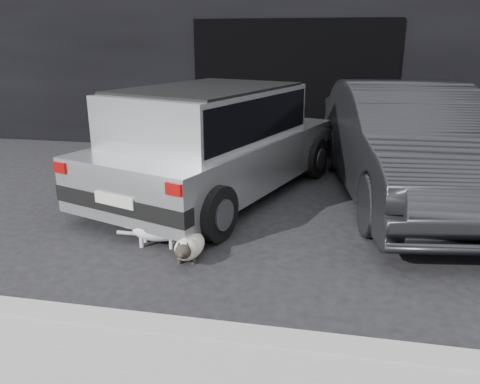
% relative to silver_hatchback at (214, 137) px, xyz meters
% --- Properties ---
extents(ground, '(80.00, 80.00, 0.00)m').
position_rel_silver_hatchback_xyz_m(ground, '(-0.15, -0.94, -0.87)').
color(ground, black).
rests_on(ground, ground).
extents(building_facade, '(34.00, 4.00, 5.00)m').
position_rel_silver_hatchback_xyz_m(building_facade, '(0.85, 5.06, 1.63)').
color(building_facade, black).
rests_on(building_facade, ground).
extents(garage_opening, '(4.00, 0.10, 2.60)m').
position_rel_silver_hatchback_xyz_m(garage_opening, '(0.85, 3.05, 0.43)').
color(garage_opening, black).
rests_on(garage_opening, ground).
extents(curb, '(18.00, 0.25, 0.12)m').
position_rel_silver_hatchback_xyz_m(curb, '(0.85, -3.54, -0.81)').
color(curb, '#989993').
rests_on(curb, ground).
extents(silver_hatchback, '(3.23, 4.70, 1.59)m').
position_rel_silver_hatchback_xyz_m(silver_hatchback, '(0.00, 0.00, 0.00)').
color(silver_hatchback, silver).
rests_on(silver_hatchback, ground).
extents(second_car, '(2.44, 5.17, 1.64)m').
position_rel_silver_hatchback_xyz_m(second_car, '(2.71, 0.34, -0.05)').
color(second_car, black).
rests_on(second_car, ground).
extents(cat_siamese, '(0.34, 0.88, 0.30)m').
position_rel_silver_hatchback_xyz_m(cat_siamese, '(0.26, -2.18, -0.73)').
color(cat_siamese, beige).
rests_on(cat_siamese, ground).
extents(cat_white, '(0.85, 0.33, 0.40)m').
position_rel_silver_hatchback_xyz_m(cat_white, '(-0.14, -1.91, -0.67)').
color(cat_white, silver).
rests_on(cat_white, ground).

